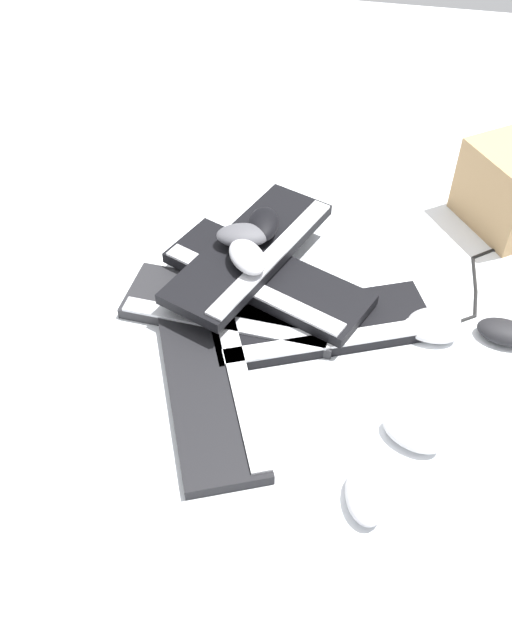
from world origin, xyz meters
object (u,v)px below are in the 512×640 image
mouse_2 (505,332)px  keyboard_3 (266,279)px  mouse_5 (247,257)px  mouse_3 (434,320)px  mouse_4 (412,433)px  keyboard_4 (251,252)px  mouse_0 (263,224)px  cardboard_box (511,189)px  mouse_1 (243,235)px  mouse_6 (431,329)px  keyboard_2 (231,309)px  keyboard_0 (211,385)px  keyboard_1 (322,326)px  mouse_7 (365,496)px

mouse_2 → keyboard_3: bearing=-174.5°
mouse_5 → mouse_3: bearing=52.4°
mouse_3 → mouse_4: 0.29m
keyboard_4 → mouse_4: bearing=45.4°
mouse_0 → keyboard_3: bearing=11.0°
cardboard_box → mouse_4: bearing=-15.2°
mouse_1 → mouse_6: size_ratio=1.00×
mouse_0 → keyboard_2: bearing=-15.6°
keyboard_0 → keyboard_3: size_ratio=1.00×
keyboard_1 → mouse_1: size_ratio=4.21×
keyboard_2 → mouse_5: bearing=159.3°
keyboard_2 → mouse_6: bearing=92.4°
keyboard_2 → mouse_6: (-0.02, 0.40, 0.01)m
keyboard_3 → mouse_4: (0.31, 0.32, -0.02)m
keyboard_4 → mouse_1: size_ratio=4.22×
keyboard_2 → mouse_3: bearing=96.1°
keyboard_1 → mouse_7: bearing=18.2°
mouse_0 → mouse_4: size_ratio=1.00×
keyboard_1 → keyboard_3: (-0.08, -0.13, 0.03)m
mouse_1 → cardboard_box: 0.63m
keyboard_2 → mouse_5: mouse_5 is taller
keyboard_1 → mouse_3: mouse_3 is taller
keyboard_0 → mouse_3: size_ratio=4.21×
mouse_2 → mouse_6: 0.15m
keyboard_2 → mouse_4: (0.24, 0.38, 0.01)m
mouse_1 → mouse_6: 0.42m
keyboard_3 → keyboard_0: bearing=-10.8°
mouse_3 → cardboard_box: size_ratio=0.52×
keyboard_1 → keyboard_4: (-0.13, -0.17, 0.06)m
mouse_7 → mouse_3: bearing=155.1°
keyboard_1 → mouse_1: bearing=-125.2°
mouse_5 → mouse_6: (0.04, 0.38, -0.09)m
keyboard_0 → keyboard_3: keyboard_3 is taller
keyboard_0 → mouse_7: (0.18, 0.30, 0.01)m
keyboard_2 → keyboard_4: keyboard_4 is taller
keyboard_1 → mouse_1: mouse_1 is taller
keyboard_4 → keyboard_1: bearing=53.5°
mouse_7 → mouse_1: bearing=-160.0°
mouse_4 → mouse_7: (0.14, -0.07, 0.00)m
mouse_2 → mouse_7: (0.42, -0.24, 0.00)m
keyboard_1 → mouse_4: 0.30m
keyboard_3 → mouse_5: bearing=-68.8°
mouse_6 → keyboard_3: bearing=175.5°
keyboard_4 → mouse_4: 0.51m
keyboard_4 → mouse_2: keyboard_4 is taller
keyboard_2 → mouse_5: (-0.06, 0.02, 0.10)m
mouse_2 → mouse_7: same height
keyboard_1 → mouse_6: (-0.03, 0.21, 0.01)m
mouse_2 → mouse_6: same height
mouse_3 → mouse_2: bearing=-20.9°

